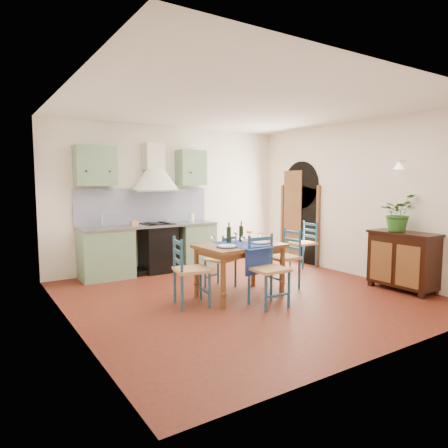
% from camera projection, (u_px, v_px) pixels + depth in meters
% --- Properties ---
extents(floor, '(5.00, 5.00, 0.00)m').
position_uv_depth(floor, '(244.00, 295.00, 6.10)').
color(floor, '#4A1D10').
rests_on(floor, ground).
extents(back_wall, '(5.00, 0.96, 2.80)m').
position_uv_depth(back_wall, '(154.00, 217.00, 7.65)').
color(back_wall, white).
rests_on(back_wall, ground).
extents(right_wall, '(0.26, 5.00, 2.80)m').
position_uv_depth(right_wall, '(343.00, 202.00, 7.54)').
color(right_wall, white).
rests_on(right_wall, ground).
extents(left_wall, '(0.04, 5.00, 2.80)m').
position_uv_depth(left_wall, '(69.00, 209.00, 4.60)').
color(left_wall, white).
rests_on(left_wall, ground).
extents(ceiling, '(5.00, 5.00, 0.01)m').
position_uv_depth(ceiling, '(245.00, 107.00, 5.80)').
color(ceiling, silver).
rests_on(ceiling, back_wall).
extents(dining_table, '(1.28, 0.97, 1.11)m').
position_uv_depth(dining_table, '(240.00, 250.00, 5.94)').
color(dining_table, brown).
rests_on(dining_table, ground).
extents(chair_near, '(0.47, 0.47, 0.98)m').
position_uv_depth(chair_near, '(267.00, 269.00, 5.53)').
color(chair_near, navy).
rests_on(chair_near, ground).
extents(chair_far, '(0.54, 0.54, 0.88)m').
position_uv_depth(chair_far, '(222.00, 260.00, 6.45)').
color(chair_far, navy).
rests_on(chair_far, ground).
extents(chair_left, '(0.53, 0.53, 0.96)m').
position_uv_depth(chair_left, '(189.00, 271.00, 5.50)').
color(chair_left, navy).
rests_on(chair_left, ground).
extents(chair_right, '(0.46, 0.46, 0.96)m').
position_uv_depth(chair_right, '(284.00, 257.00, 6.47)').
color(chair_right, navy).
rests_on(chair_right, ground).
extents(chair_spare, '(0.43, 0.43, 0.92)m').
position_uv_depth(chair_spare, '(304.00, 243.00, 8.09)').
color(chair_spare, navy).
rests_on(chair_spare, ground).
extents(sideboard, '(0.50, 1.05, 0.94)m').
position_uv_depth(sideboard, '(403.00, 259.00, 6.30)').
color(sideboard, black).
rests_on(sideboard, ground).
extents(potted_plant, '(0.61, 0.56, 0.59)m').
position_uv_depth(potted_plant, '(397.00, 213.00, 6.30)').
color(potted_plant, '#255D1D').
rests_on(potted_plant, sideboard).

